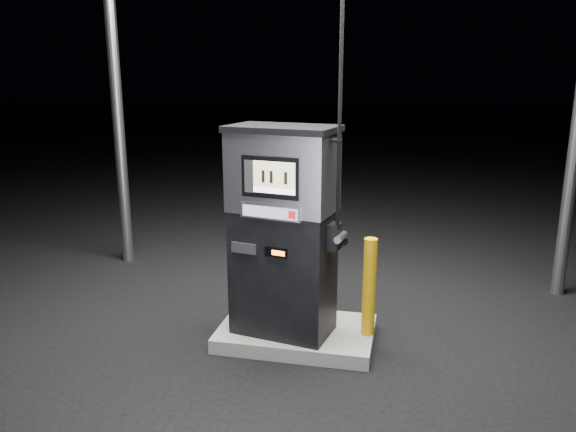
# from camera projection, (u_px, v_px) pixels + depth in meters

# --- Properties ---
(ground) EXTENTS (80.00, 80.00, 0.00)m
(ground) POSITION_uv_depth(u_px,v_px,m) (297.00, 340.00, 5.93)
(ground) COLOR black
(ground) RESTS_ON ground
(pump_island) EXTENTS (1.60, 1.00, 0.15)m
(pump_island) POSITION_uv_depth(u_px,v_px,m) (297.00, 333.00, 5.91)
(pump_island) COLOR gray
(pump_island) RESTS_ON ground
(fuel_dispenser) EXTENTS (1.21, 0.80, 4.37)m
(fuel_dispenser) POSITION_uv_depth(u_px,v_px,m) (283.00, 230.00, 5.55)
(fuel_dispenser) COLOR black
(fuel_dispenser) RESTS_ON pump_island
(bollard_left) EXTENTS (0.15, 0.15, 0.91)m
(bollard_left) POSITION_uv_depth(u_px,v_px,m) (241.00, 288.00, 5.74)
(bollard_left) COLOR #D79B0B
(bollard_left) RESTS_ON pump_island
(bollard_right) EXTENTS (0.15, 0.15, 1.02)m
(bollard_right) POSITION_uv_depth(u_px,v_px,m) (369.00, 287.00, 5.62)
(bollard_right) COLOR #D79B0B
(bollard_right) RESTS_ON pump_island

